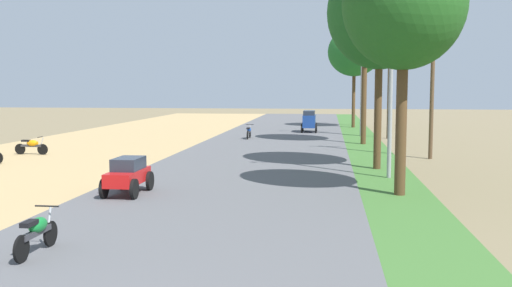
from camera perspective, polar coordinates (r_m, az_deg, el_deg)
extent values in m
cylinder|color=black|center=(32.38, -20.07, -0.54)|extent=(0.56, 0.06, 0.56)
cylinder|color=black|center=(32.97, -21.99, -0.50)|extent=(0.56, 0.06, 0.56)
cube|color=#333338|center=(32.65, -21.05, -0.21)|extent=(1.12, 0.12, 0.12)
ellipsoid|color=orange|center=(32.60, -20.93, 0.04)|extent=(0.64, 0.28, 0.32)
cube|color=black|center=(32.76, -21.49, 0.25)|extent=(0.44, 0.20, 0.10)
cylinder|color=#A5A8AD|center=(32.39, -20.18, -0.06)|extent=(0.26, 0.05, 0.68)
cylinder|color=black|center=(32.38, -20.29, 0.59)|extent=(0.04, 0.54, 0.04)
cylinder|color=#4C351E|center=(19.50, 13.96, 2.39)|extent=(0.36, 0.36, 5.01)
ellipsoid|color=#1F511B|center=(19.66, 14.22, 13.13)|extent=(3.93, 3.93, 4.24)
cylinder|color=#4C351E|center=(25.58, 11.80, 3.51)|extent=(0.32, 0.32, 5.33)
ellipsoid|color=#1D521E|center=(25.75, 11.98, 12.41)|extent=(4.44, 4.44, 4.80)
cylinder|color=#4C351E|center=(36.58, 10.48, 5.30)|extent=(0.32, 0.32, 6.84)
ellipsoid|color=#245818|center=(36.88, 10.62, 12.82)|extent=(4.33, 4.33, 5.12)
cylinder|color=#4C351E|center=(51.51, 9.49, 4.54)|extent=(0.29, 0.29, 5.36)
ellipsoid|color=#1F6225|center=(51.59, 9.55, 8.80)|extent=(4.55, 4.55, 4.20)
cylinder|color=gray|center=(23.09, 13.01, 6.46)|extent=(0.16, 0.16, 7.89)
cylinder|color=gray|center=(42.63, 10.27, 6.42)|extent=(0.16, 0.16, 8.47)
cylinder|color=gray|center=(42.86, 9.41, 11.91)|extent=(1.40, 0.08, 0.08)
ellipsoid|color=silver|center=(42.83, 8.45, 11.83)|extent=(0.36, 0.20, 0.14)
cylinder|color=gray|center=(42.94, 11.32, 11.86)|extent=(1.40, 0.08, 0.08)
ellipsoid|color=silver|center=(42.99, 12.27, 11.74)|extent=(0.36, 0.20, 0.14)
cylinder|color=gray|center=(54.31, 9.56, 5.60)|extent=(0.16, 0.16, 7.29)
cylinder|color=gray|center=(54.40, 8.88, 9.29)|extent=(1.40, 0.08, 0.08)
ellipsoid|color=silver|center=(54.38, 8.13, 9.23)|extent=(0.36, 0.20, 0.14)
cylinder|color=gray|center=(54.46, 10.37, 9.26)|extent=(1.40, 0.08, 0.08)
ellipsoid|color=silver|center=(54.50, 11.11, 9.17)|extent=(0.36, 0.20, 0.14)
cylinder|color=brown|center=(30.29, 16.86, 7.82)|extent=(0.20, 0.20, 9.82)
cylinder|color=brown|center=(41.51, 12.85, 6.88)|extent=(0.20, 0.20, 9.30)
cube|color=#473323|center=(41.83, 12.98, 12.57)|extent=(1.80, 0.10, 0.10)
cube|color=red|center=(19.61, -12.39, -3.18)|extent=(0.88, 2.25, 0.44)
cube|color=#232B38|center=(19.64, -12.32, -1.93)|extent=(0.81, 1.30, 0.40)
cylinder|color=black|center=(20.56, -12.93, -3.50)|extent=(0.11, 0.64, 0.64)
cylinder|color=black|center=(20.25, -10.29, -3.59)|extent=(0.11, 0.64, 0.64)
cylinder|color=black|center=(19.07, -14.59, -4.24)|extent=(0.11, 0.64, 0.64)
cylinder|color=black|center=(18.73, -11.76, -4.36)|extent=(0.11, 0.64, 0.64)
cube|color=navy|center=(45.57, 5.21, 2.19)|extent=(0.95, 2.40, 0.95)
cube|color=#232B38|center=(45.44, 5.21, 3.00)|extent=(0.87, 2.00, 0.35)
cylinder|color=black|center=(44.73, 5.85, 1.46)|extent=(0.12, 0.68, 0.68)
cylinder|color=black|center=(44.76, 4.48, 1.48)|extent=(0.12, 0.68, 0.68)
cylinder|color=black|center=(46.45, 5.90, 1.62)|extent=(0.12, 0.68, 0.68)
cylinder|color=black|center=(46.49, 4.58, 1.63)|extent=(0.12, 0.68, 0.68)
cylinder|color=black|center=(13.81, -19.38, -8.28)|extent=(0.06, 0.56, 0.56)
cylinder|color=black|center=(12.74, -21.88, -9.51)|extent=(0.06, 0.56, 0.56)
cube|color=#333338|center=(13.23, -20.61, -8.12)|extent=(0.12, 1.12, 0.12)
ellipsoid|color=#14722D|center=(13.27, -20.47, -7.45)|extent=(0.28, 0.64, 0.32)
cube|color=black|center=(12.93, -21.22, -7.27)|extent=(0.20, 0.44, 0.10)
cylinder|color=#A5A8AD|center=(13.69, -19.53, -7.23)|extent=(0.05, 0.26, 0.68)
cylinder|color=black|center=(13.57, -19.69, -5.76)|extent=(0.54, 0.04, 0.04)
cylinder|color=black|center=(40.30, -0.59, 0.96)|extent=(0.06, 0.56, 0.56)
cylinder|color=black|center=(39.07, -0.83, 0.82)|extent=(0.06, 0.56, 0.56)
cube|color=#333338|center=(39.67, -0.71, 1.15)|extent=(0.12, 1.12, 0.12)
ellipsoid|color=#1E4CA5|center=(39.74, -0.69, 1.36)|extent=(0.28, 0.64, 0.32)
cube|color=black|center=(39.38, -0.76, 1.50)|extent=(0.20, 0.44, 0.10)
cylinder|color=#A5A8AD|center=(40.22, -0.60, 1.34)|extent=(0.05, 0.26, 0.68)
cylinder|color=black|center=(40.13, -0.61, 1.86)|extent=(0.54, 0.04, 0.04)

